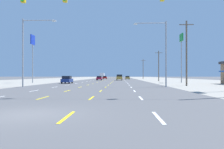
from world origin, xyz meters
The scene contains 19 objects.
ground_plane centered at (0.00, 66.00, 0.00)m, with size 572.00×572.00×0.00m, color #4C4C4F.
lot_apron_left centered at (-24.75, 66.00, 0.00)m, with size 28.00×440.00×0.01m, color gray.
lot_apron_right centered at (24.75, 66.00, 0.00)m, with size 28.00×440.00×0.01m, color gray.
lane_markings centered at (0.00, 104.50, 0.01)m, with size 10.64×227.60×0.01m.
signal_span_wire centered at (0.18, 8.02, 5.36)m, with size 24.81×0.52×9.41m.
hatchback_far_left_nearest centered at (-7.09, 37.02, 0.78)m, with size 1.72×3.90×1.54m.
suv_inner_right_near centered at (3.40, 68.90, 1.03)m, with size 1.98×4.90×1.98m.
sedan_inner_left_mid centered at (-3.73, 71.63, 0.76)m, with size 1.80×4.50×1.46m.
sedan_far_right_midfar centered at (6.77, 89.86, 0.76)m, with size 1.80×4.50×1.46m.
sedan_inner_left_far centered at (-3.53, 97.57, 0.76)m, with size 1.80×4.50×1.46m.
sedan_far_right_farther centered at (7.15, 111.82, 0.76)m, with size 1.80×4.50×1.46m.
box_truck_far_left_farthest centered at (-7.19, 126.93, 1.84)m, with size 2.40×7.20×3.23m.
pole_sign_left_row_1 centered at (-15.82, 41.19, 8.17)m, with size 0.24×2.20×10.67m.
pole_sign_right_row_1 centered at (17.48, 42.84, 8.45)m, with size 0.24×2.43×11.03m.
streetlight_left_row_0 centered at (-9.62, 22.95, 5.73)m, with size 4.86×0.26×9.75m.
streetlight_right_row_0 centered at (9.64, 22.95, 5.42)m, with size 4.59×0.26×9.22m.
utility_pole_right_row_0 centered at (14.05, 26.71, 5.26)m, with size 2.20×0.26×10.13m.
utility_pole_right_row_1 centered at (14.94, 58.23, 4.63)m, with size 2.20×0.26×8.88m.
utility_pole_right_row_2 centered at (14.12, 96.47, 4.75)m, with size 2.20×0.26×9.11m.
Camera 1 is at (3.82, -9.31, 1.60)m, focal length 36.85 mm.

